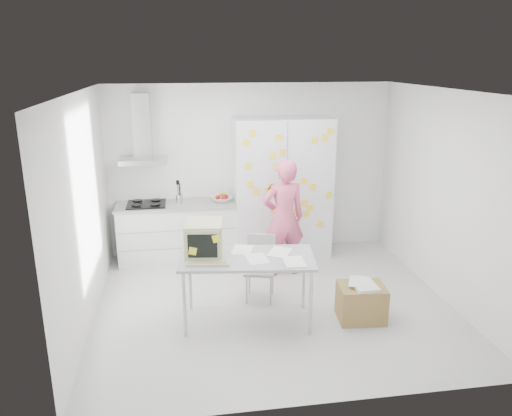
{
  "coord_description": "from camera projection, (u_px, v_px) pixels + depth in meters",
  "views": [
    {
      "loc": [
        -1.13,
        -5.75,
        3.07
      ],
      "look_at": [
        -0.13,
        0.64,
        1.11
      ],
      "focal_mm": 35.0,
      "sensor_mm": 36.0,
      "label": 1
    }
  ],
  "objects": [
    {
      "name": "floor",
      "position": [
        273.0,
        304.0,
        6.49
      ],
      "size": [
        4.5,
        4.0,
        0.02
      ],
      "primitive_type": "cube",
      "color": "silver",
      "rests_on": "ground"
    },
    {
      "name": "person",
      "position": [
        283.0,
        218.0,
        7.15
      ],
      "size": [
        0.67,
        0.49,
        1.72
      ],
      "primitive_type": "imported",
      "rotation": [
        0.0,
        0.0,
        3.27
      ],
      "color": "#E45884",
      "rests_on": "ground"
    },
    {
      "name": "range_hood",
      "position": [
        142.0,
        135.0,
        7.41
      ],
      "size": [
        0.7,
        0.48,
        1.01
      ],
      "color": "silver",
      "rests_on": "walls"
    },
    {
      "name": "counter_run",
      "position": [
        178.0,
        231.0,
        7.78
      ],
      "size": [
        1.84,
        0.63,
        1.28
      ],
      "color": "white",
      "rests_on": "ground"
    },
    {
      "name": "walls",
      "position": [
        264.0,
        189.0,
        6.78
      ],
      "size": [
        4.52,
        4.01,
        2.7
      ],
      "color": "white",
      "rests_on": "ground"
    },
    {
      "name": "chair",
      "position": [
        260.0,
        263.0,
        6.54
      ],
      "size": [
        0.47,
        0.47,
        0.85
      ],
      "rotation": [
        0.0,
        0.0,
        -0.26
      ],
      "color": "#A7A8A5",
      "rests_on": "ground"
    },
    {
      "name": "tall_cabinet",
      "position": [
        282.0,
        188.0,
        7.82
      ],
      "size": [
        1.5,
        0.68,
        2.2
      ],
      "color": "silver",
      "rests_on": "ground"
    },
    {
      "name": "desk",
      "position": [
        220.0,
        248.0,
        5.81
      ],
      "size": [
        1.65,
        0.97,
        1.24
      ],
      "rotation": [
        0.0,
        0.0,
        -0.13
      ],
      "color": "#A6A9B0",
      "rests_on": "ground"
    },
    {
      "name": "ceiling",
      "position": [
        276.0,
        91.0,
        5.71
      ],
      "size": [
        4.5,
        4.0,
        0.02
      ],
      "primitive_type": "cube",
      "color": "white",
      "rests_on": "walls"
    },
    {
      "name": "cardboard_box",
      "position": [
        361.0,
        302.0,
        6.04
      ],
      "size": [
        0.59,
        0.49,
        0.48
      ],
      "rotation": [
        0.0,
        0.0,
        -0.1
      ],
      "color": "olive",
      "rests_on": "ground"
    }
  ]
}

